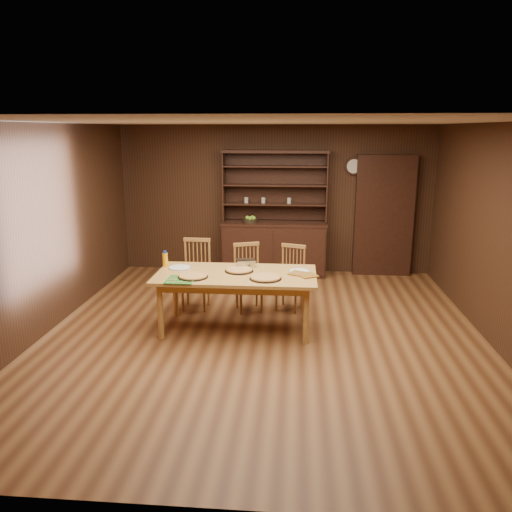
# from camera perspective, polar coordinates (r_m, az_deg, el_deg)

# --- Properties ---
(floor) EXTENTS (6.00, 6.00, 0.00)m
(floor) POSITION_cam_1_polar(r_m,az_deg,el_deg) (6.37, 0.84, -8.98)
(floor) COLOR brown
(floor) RESTS_ON ground
(room_shell) EXTENTS (6.00, 6.00, 6.00)m
(room_shell) POSITION_cam_1_polar(r_m,az_deg,el_deg) (5.93, 0.90, 5.17)
(room_shell) COLOR silver
(room_shell) RESTS_ON floor
(china_hutch) EXTENTS (1.84, 0.52, 2.17)m
(china_hutch) POSITION_cam_1_polar(r_m,az_deg,el_deg) (8.82, 2.09, 1.69)
(china_hutch) COLOR #331811
(china_hutch) RESTS_ON floor
(doorway) EXTENTS (1.00, 0.18, 2.10)m
(doorway) POSITION_cam_1_polar(r_m,az_deg,el_deg) (8.99, 14.39, 4.45)
(doorway) COLOR #331811
(doorway) RESTS_ON floor
(wall_clock) EXTENTS (0.30, 0.05, 0.30)m
(wall_clock) POSITION_cam_1_polar(r_m,az_deg,el_deg) (8.87, 11.11, 10.04)
(wall_clock) COLOR #331811
(wall_clock) RESTS_ON room_shell
(dining_table) EXTENTS (2.02, 1.01, 0.75)m
(dining_table) POSITION_cam_1_polar(r_m,az_deg,el_deg) (6.33, -2.31, -2.65)
(dining_table) COLOR gold
(dining_table) RESTS_ON floor
(chair_left) EXTENTS (0.42, 0.40, 1.00)m
(chair_left) POSITION_cam_1_polar(r_m,az_deg,el_deg) (7.23, -6.83, -1.77)
(chair_left) COLOR #A16937
(chair_left) RESTS_ON floor
(chair_center) EXTENTS (0.49, 0.48, 0.96)m
(chair_center) POSITION_cam_1_polar(r_m,az_deg,el_deg) (7.10, -0.94, -2.18)
(chair_center) COLOR #A16937
(chair_center) RESTS_ON floor
(chair_right) EXTENTS (0.48, 0.47, 0.93)m
(chair_right) POSITION_cam_1_polar(r_m,az_deg,el_deg) (7.15, 4.04, -2.23)
(chair_right) COLOR #A16937
(chair_right) RESTS_ON floor
(pizza_left) EXTENTS (0.37, 0.37, 0.04)m
(pizza_left) POSITION_cam_1_polar(r_m,az_deg,el_deg) (6.18, -7.22, -2.28)
(pizza_left) COLOR black
(pizza_left) RESTS_ON dining_table
(pizza_right) EXTENTS (0.39, 0.39, 0.04)m
(pizza_right) POSITION_cam_1_polar(r_m,az_deg,el_deg) (6.07, 1.09, -2.47)
(pizza_right) COLOR black
(pizza_right) RESTS_ON dining_table
(pizza_center) EXTENTS (0.37, 0.37, 0.04)m
(pizza_center) POSITION_cam_1_polar(r_m,az_deg,el_deg) (6.39, -1.94, -1.61)
(pizza_center) COLOR black
(pizza_center) RESTS_ON dining_table
(cooling_rack) EXTENTS (0.36, 0.36, 0.01)m
(cooling_rack) POSITION_cam_1_polar(r_m,az_deg,el_deg) (6.09, -8.63, -2.69)
(cooling_rack) COLOR #0C9E3E
(cooling_rack) RESTS_ON dining_table
(plate_left) EXTENTS (0.29, 0.29, 0.02)m
(plate_left) POSITION_cam_1_polar(r_m,az_deg,el_deg) (6.61, -8.71, -1.31)
(plate_left) COLOR white
(plate_left) RESTS_ON dining_table
(plate_right) EXTENTS (0.26, 0.26, 0.02)m
(plate_right) POSITION_cam_1_polar(r_m,az_deg,el_deg) (6.39, 4.96, -1.74)
(plate_right) COLOR white
(plate_right) RESTS_ON dining_table
(foil_dish) EXTENTS (0.28, 0.23, 0.10)m
(foil_dish) POSITION_cam_1_polar(r_m,az_deg,el_deg) (6.60, -1.18, -0.81)
(foil_dish) COLOR white
(foil_dish) RESTS_ON dining_table
(juice_bottle) EXTENTS (0.07, 0.07, 0.22)m
(juice_bottle) POSITION_cam_1_polar(r_m,az_deg,el_deg) (6.69, -10.34, -0.39)
(juice_bottle) COLOR #FFA90D
(juice_bottle) RESTS_ON dining_table
(pot_holder_a) EXTENTS (0.28, 0.28, 0.02)m
(pot_holder_a) POSITION_cam_1_polar(r_m,az_deg,el_deg) (6.22, 5.94, -2.23)
(pot_holder_a) COLOR red
(pot_holder_a) RESTS_ON dining_table
(pot_holder_b) EXTENTS (0.28, 0.28, 0.02)m
(pot_holder_b) POSITION_cam_1_polar(r_m,az_deg,el_deg) (6.29, 4.85, -2.01)
(pot_holder_b) COLOR red
(pot_holder_b) RESTS_ON dining_table
(fruit_bowl) EXTENTS (0.27, 0.27, 0.12)m
(fruit_bowl) POSITION_cam_1_polar(r_m,az_deg,el_deg) (8.70, -0.64, 4.14)
(fruit_bowl) COLOR black
(fruit_bowl) RESTS_ON china_hutch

